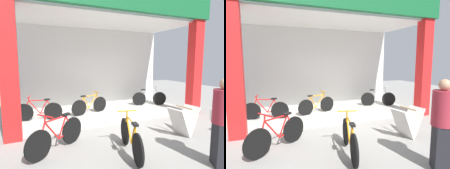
# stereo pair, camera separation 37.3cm
# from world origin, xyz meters

# --- Properties ---
(ground_plane) EXTENTS (20.69, 20.69, 0.00)m
(ground_plane) POSITION_xyz_m (0.00, 0.00, 0.00)
(ground_plane) COLOR gray
(ground_plane) RESTS_ON ground
(shop_facade) EXTENTS (6.54, 3.13, 4.08)m
(shop_facade) POSITION_xyz_m (0.00, 1.54, 2.21)
(shop_facade) COLOR beige
(shop_facade) RESTS_ON ground
(bicycle_inside_0) EXTENTS (1.44, 0.54, 0.83)m
(bicycle_inside_0) POSITION_xyz_m (2.22, 1.67, 0.33)
(bicycle_inside_0) COLOR black
(bicycle_inside_0) RESTS_ON ground
(bicycle_inside_1) EXTENTS (1.44, 0.50, 0.82)m
(bicycle_inside_1) POSITION_xyz_m (-0.56, 1.44, 0.33)
(bicycle_inside_1) COLOR black
(bicycle_inside_1) RESTS_ON ground
(bicycle_inside_2) EXTENTS (1.46, 0.43, 0.82)m
(bicycle_inside_2) POSITION_xyz_m (-2.31, 1.35, 0.33)
(bicycle_inside_2) COLOR black
(bicycle_inside_2) RESTS_ON ground
(bicycle_parked_0) EXTENTS (1.30, 0.97, 0.87)m
(bicycle_parked_0) POSITION_xyz_m (-2.07, -1.02, 0.35)
(bicycle_parked_0) COLOR black
(bicycle_parked_0) RESTS_ON ground
(bicycle_parked_1) EXTENTS (0.48, 1.54, 0.86)m
(bicycle_parked_1) POSITION_xyz_m (-0.68, -1.77, 0.34)
(bicycle_parked_1) COLOR black
(bicycle_parked_1) RESTS_ON ground
(sandwich_board_sign) EXTENTS (0.79, 0.57, 0.77)m
(sandwich_board_sign) POSITION_xyz_m (1.07, -1.46, 0.38)
(sandwich_board_sign) COLOR silver
(sandwich_board_sign) RESTS_ON ground
(pedestrian_2) EXTENTS (0.52, 0.65, 1.64)m
(pedestrian_2) POSITION_xyz_m (0.60, -2.85, 0.85)
(pedestrian_2) COLOR black
(pedestrian_2) RESTS_ON ground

